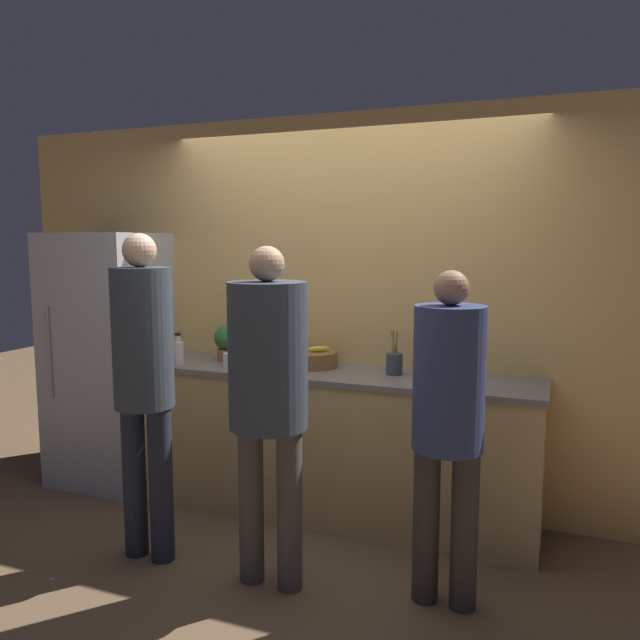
# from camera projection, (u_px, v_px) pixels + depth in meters

# --- Properties ---
(ground_plane) EXTENTS (14.00, 14.00, 0.00)m
(ground_plane) POSITION_uv_depth(u_px,v_px,m) (312.00, 535.00, 3.78)
(ground_plane) COLOR brown
(wall_back) EXTENTS (5.20, 0.06, 2.60)m
(wall_back) POSITION_uv_depth(u_px,v_px,m) (347.00, 312.00, 4.20)
(wall_back) COLOR #E0B266
(wall_back) RESTS_ON ground_plane
(counter) EXTENTS (2.62, 0.61, 0.95)m
(counter) POSITION_uv_depth(u_px,v_px,m) (332.00, 443.00, 4.03)
(counter) COLOR tan
(counter) RESTS_ON ground_plane
(refrigerator) EXTENTS (0.75, 0.67, 1.83)m
(refrigerator) POSITION_uv_depth(u_px,v_px,m) (109.00, 359.00, 4.56)
(refrigerator) COLOR #B7B7BC
(refrigerator) RESTS_ON ground_plane
(person_left) EXTENTS (0.32, 0.32, 1.81)m
(person_left) POSITION_uv_depth(u_px,v_px,m) (144.00, 371.00, 3.39)
(person_left) COLOR #232838
(person_left) RESTS_ON ground_plane
(person_center) EXTENTS (0.40, 0.40, 1.75)m
(person_center) POSITION_uv_depth(u_px,v_px,m) (269.00, 382.00, 3.11)
(person_center) COLOR #4C4742
(person_center) RESTS_ON ground_plane
(person_right) EXTENTS (0.34, 0.34, 1.64)m
(person_right) POSITION_uv_depth(u_px,v_px,m) (448.00, 412.00, 2.95)
(person_right) COLOR #38332D
(person_right) RESTS_ON ground_plane
(fruit_bowl) EXTENTS (0.32, 0.32, 0.14)m
(fruit_bowl) POSITION_uv_depth(u_px,v_px,m) (313.00, 359.00, 4.09)
(fruit_bowl) COLOR brown
(fruit_bowl) RESTS_ON counter
(utensil_crock) EXTENTS (0.10, 0.10, 0.27)m
(utensil_crock) POSITION_uv_depth(u_px,v_px,m) (394.00, 363.00, 3.85)
(utensil_crock) COLOR #3D424C
(utensil_crock) RESTS_ON counter
(bottle_clear) EXTENTS (0.08, 0.08, 0.21)m
(bottle_clear) POSITION_uv_depth(u_px,v_px,m) (178.00, 352.00, 4.18)
(bottle_clear) COLOR silver
(bottle_clear) RESTS_ON counter
(cup_white) EXTENTS (0.09, 0.09, 0.09)m
(cup_white) POSITION_uv_depth(u_px,v_px,m) (230.00, 360.00, 4.10)
(cup_white) COLOR white
(cup_white) RESTS_ON counter
(cup_blue) EXTENTS (0.08, 0.08, 0.09)m
(cup_blue) POSITION_uv_depth(u_px,v_px,m) (442.00, 368.00, 3.83)
(cup_blue) COLOR #335184
(cup_blue) RESTS_ON counter
(potted_plant) EXTENTS (0.18, 0.18, 0.25)m
(potted_plant) POSITION_uv_depth(u_px,v_px,m) (228.00, 342.00, 4.29)
(potted_plant) COLOR #9E6042
(potted_plant) RESTS_ON counter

